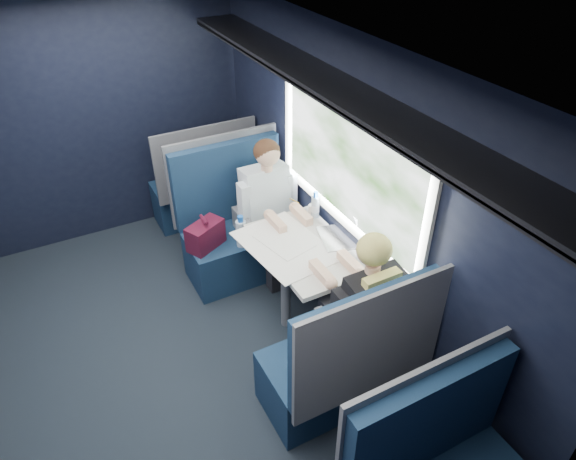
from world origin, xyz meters
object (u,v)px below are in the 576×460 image
seat_row_front (203,186)px  woman (363,302)px  seat_bay_far (343,364)px  cup (312,210)px  seat_bay_near (237,231)px  laptop (344,229)px  table (303,256)px  man (271,205)px  bottle_small (315,206)px

seat_row_front → woman: size_ratio=0.88×
seat_bay_far → cup: (0.48, 1.25, 0.37)m
woman → cup: 1.11m
seat_bay_near → seat_bay_far: 1.74m
woman → laptop: (0.28, 0.69, 0.08)m
table → man: bearing=84.5°
table → seat_bay_far: (-0.18, -0.87, -0.25)m
cup → table: bearing=-128.1°
seat_bay_near → bottle_small: seat_bay_near is taller
seat_bay_near → cup: 0.78m
seat_row_front → bottle_small: size_ratio=4.93×
seat_row_front → cup: size_ratio=13.85×
laptop → cup: bearing=97.7°
seat_bay_far → cup: bearing=69.1°
man → cup: size_ratio=15.78×
man → bottle_small: 0.45m
seat_bay_near → cup: size_ratio=15.04×
seat_row_front → laptop: size_ratio=2.94×
seat_bay_near → cup: bearing=-44.7°
man → seat_row_front: bearing=102.8°
man → woman: bearing=-90.0°
seat_bay_near → seat_bay_far: (0.01, -1.74, -0.01)m
seat_bay_far → table: bearing=78.2°
laptop → seat_bay_near: bearing=121.7°
laptop → cup: 0.40m
table → bottle_small: bottle_small is taller
man → bottle_small: man is taller
bottle_small → cup: (0.00, 0.05, -0.06)m
laptop → seat_row_front: bearing=106.4°
woman → bottle_small: bearing=77.5°
laptop → bottle_small: laptop is taller
seat_bay_far → seat_row_front: (0.00, 2.67, -0.00)m
seat_bay_far → woman: (0.25, 0.17, 0.31)m
table → laptop: bearing=-3.4°
seat_row_front → cup: 1.54m
woman → bottle_small: (0.23, 1.04, 0.12)m
seat_bay_far → bottle_small: 1.37m
seat_row_front → bottle_small: 1.60m
seat_bay_far → man: size_ratio=0.95×
seat_bay_far → laptop: (0.53, 0.85, 0.40)m
table → seat_row_front: seat_row_front is taller
seat_bay_near → man: bearing=-32.7°
seat_bay_far → bottle_small: bearing=68.3°
woman → bottle_small: 1.07m
seat_row_front → laptop: (0.53, -1.82, 0.40)m
seat_bay_far → bottle_small: (0.48, 1.21, 0.43)m
bottle_small → cup: size_ratio=2.81×
woman → laptop: 0.75m
seat_bay_near → cup: (0.49, -0.49, 0.36)m
man → cup: 0.40m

